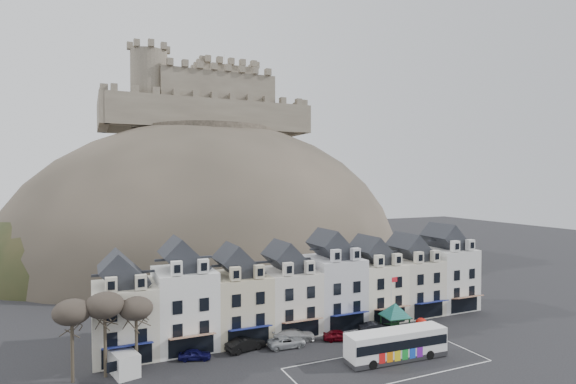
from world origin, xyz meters
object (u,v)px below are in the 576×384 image
object	(u,v)px
bus	(396,343)
car_navy	(195,354)
white_van	(122,361)
bus_shelter	(395,310)
car_charcoal	(377,329)
flagpole	(392,299)
red_buoy	(421,325)
car_silver	(287,342)
car_maroon	(339,335)
car_black	(246,344)
car_white	(293,334)

from	to	relation	value
bus	car_navy	distance (m)	22.36
white_van	car_navy	xyz separation A→B (m)	(7.58, 0.07, -0.56)
bus_shelter	car_charcoal	size ratio (longest dim) A/B	1.35
bus	car_navy	size ratio (longest dim) A/B	3.34
flagpole	bus	bearing A→B (deg)	-124.15
bus	red_buoy	world-z (taller)	bus
car_silver	car_navy	bearing A→B (deg)	89.09
flagpole	white_van	xyz separation A→B (m)	(-33.39, 1.03, -3.01)
flagpole	car_maroon	size ratio (longest dim) A/B	1.87
car_maroon	car_charcoal	world-z (taller)	car_charcoal
bus	red_buoy	distance (m)	10.44
red_buoy	car_black	bearing A→B (deg)	171.47
white_van	car_maroon	size ratio (longest dim) A/B	1.40
bus	white_van	distance (m)	29.41
car_white	car_maroon	world-z (taller)	car_white
car_navy	bus	bearing A→B (deg)	-95.52
car_maroon	car_silver	bearing A→B (deg)	106.27
bus	car_navy	bearing A→B (deg)	158.96
red_buoy	car_black	size ratio (longest dim) A/B	0.40
car_black	white_van	bearing A→B (deg)	77.88
car_silver	car_maroon	bearing A→B (deg)	-92.07
bus	white_van	bearing A→B (deg)	165.10
car_navy	bus_shelter	bearing A→B (deg)	-76.76
bus	car_maroon	bearing A→B (deg)	112.84
car_navy	car_charcoal	xyz separation A→B (m)	(23.24, -1.55, 0.17)
car_black	car_white	xyz separation A→B (m)	(6.40, 0.66, 0.00)
bus	car_black	world-z (taller)	bus
white_van	car_white	size ratio (longest dim) A/B	1.01
car_navy	white_van	bearing A→B (deg)	108.97
red_buoy	car_maroon	size ratio (longest dim) A/B	0.49
red_buoy	car_silver	size ratio (longest dim) A/B	0.42
flagpole	car_white	world-z (taller)	flagpole
red_buoy	car_navy	distance (m)	29.16
car_charcoal	bus	bearing A→B (deg)	177.48
car_white	flagpole	bearing A→B (deg)	-83.06
white_van	bus	bearing A→B (deg)	-31.75
car_silver	bus	bearing A→B (deg)	-127.89
flagpole	car_silver	bearing A→B (deg)	178.69
car_white	car_charcoal	bearing A→B (deg)	-87.34
bus_shelter	flagpole	size ratio (longest dim) A/B	0.87
red_buoy	car_maroon	bearing A→B (deg)	170.87
white_van	car_charcoal	size ratio (longest dim) A/B	1.16
car_black	bus_shelter	bearing A→B (deg)	-111.01
car_navy	car_white	world-z (taller)	car_white
bus	flagpole	bearing A→B (deg)	58.79
red_buoy	car_silver	bearing A→B (deg)	172.35
bus	car_black	bearing A→B (deg)	150.00
red_buoy	car_maroon	world-z (taller)	red_buoy
car_charcoal	white_van	bearing A→B (deg)	105.43
car_white	car_charcoal	size ratio (longest dim) A/B	1.16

